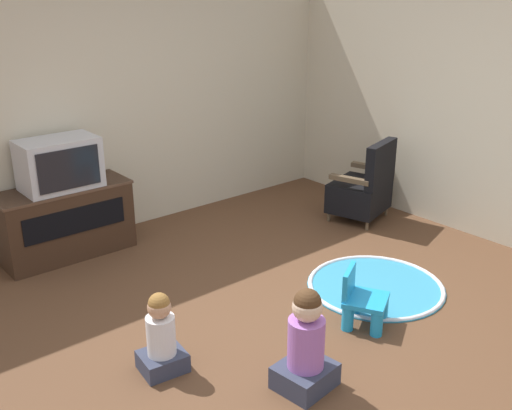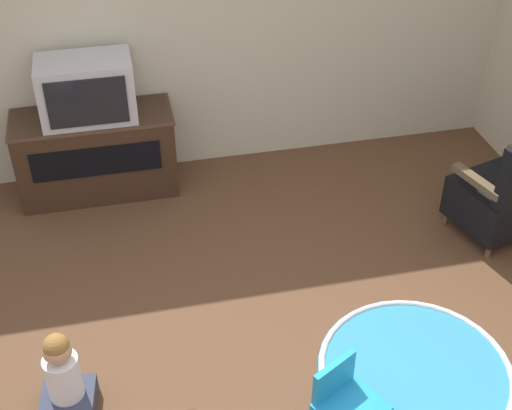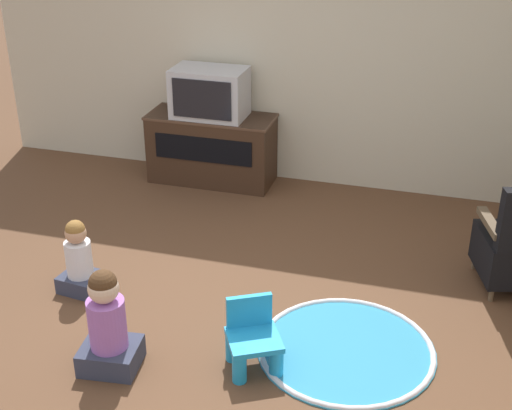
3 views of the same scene
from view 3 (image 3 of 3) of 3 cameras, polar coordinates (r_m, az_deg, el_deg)
The scene contains 8 objects.
ground_plane at distance 5.02m, azimuth -4.19°, elevation -8.83°, with size 30.00×30.00×0.00m, color brown.
wall_back at distance 6.73m, azimuth 1.96°, elevation 12.52°, with size 5.77×0.12×2.57m.
tv_cabinet at distance 6.89m, azimuth -3.56°, elevation 4.63°, with size 1.21×0.49×0.67m.
television at distance 6.69m, azimuth -3.74°, elevation 8.95°, with size 0.68×0.43×0.46m.
yellow_kid_chair at distance 4.48m, azimuth -0.23°, elevation -10.89°, with size 0.43×0.42×0.44m.
play_mat at distance 4.73m, azimuth 7.21°, elevation -11.37°, with size 1.15×1.15×0.04m.
child_watching_left at distance 4.49m, azimuth -11.79°, elevation -9.49°, with size 0.39×0.35×0.70m.
child_watching_center at distance 5.31m, azimuth -13.97°, elevation -4.34°, with size 0.32×0.29×0.57m.
Camera 3 is at (1.49, -3.83, 2.89)m, focal length 50.00 mm.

